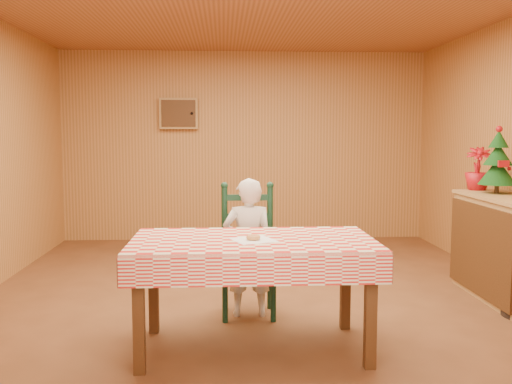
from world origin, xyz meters
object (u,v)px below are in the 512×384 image
ladder_chair (248,253)px  christmas_tree (498,163)px  shelf_unit (507,248)px  seated_child (248,247)px  dining_table (253,251)px

ladder_chair → christmas_tree: christmas_tree is taller
shelf_unit → christmas_tree: 0.79m
seated_child → christmas_tree: bearing=-166.2°
shelf_unit → ladder_chair: bearing=-173.4°
dining_table → ladder_chair: size_ratio=1.53×
seated_child → shelf_unit: seated_child is taller
ladder_chair → shelf_unit: size_ratio=0.87×
seated_child → shelf_unit: size_ratio=0.91×
seated_child → christmas_tree: 2.48m
seated_child → christmas_tree: size_ratio=1.81×
ladder_chair → seated_child: size_ratio=0.96×
ladder_chair → shelf_unit: (2.32, 0.27, -0.04)m
dining_table → christmas_tree: bearing=29.3°
dining_table → seated_child: 0.74m
ladder_chair → seated_child: 0.08m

